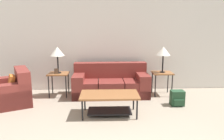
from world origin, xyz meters
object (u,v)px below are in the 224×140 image
Objects in this scene: armchair at (8,92)px; side_table_left at (58,76)px; coffee_table at (109,99)px; couch at (111,84)px; table_lamp_right at (163,51)px; table_lamp_left at (57,52)px; backpack at (177,98)px; side_table_right at (162,75)px.

side_table_left is at bearing 29.83° from armchair.
armchair is 1.16× the size of coffee_table.
table_lamp_right is (1.33, -0.01, 0.84)m from couch.
table_lamp_right is at bearing 0.00° from table_lamp_left.
couch is at bearing 0.31° from side_table_left.
coffee_table is (-0.06, -1.28, 0.02)m from couch.
table_lamp_right is at bearing 9.10° from armchair.
backpack is at bearing -15.62° from side_table_left.
couch is 1.42× the size of armchair.
table_lamp_right is (2.66, 0.00, 0.61)m from side_table_left.
coffee_table is at bearing -92.66° from couch.
armchair is 1.46m from table_lamp_left.
table_lamp_left is (1.03, 0.59, 0.85)m from armchair.
side_table_right reaches higher than coffee_table.
backpack is (0.15, -0.79, -0.97)m from table_lamp_right.
armchair is at bearing -165.77° from couch.
couch is 2.43m from armchair.
backpack is at bearing 17.34° from coffee_table.
table_lamp_left is at bearing 180.00° from side_table_right.
side_table_right is 2.73m from table_lamp_left.
armchair is 3.83m from table_lamp_right.
side_table_left is 2.66m from side_table_right.
armchair is 1.21m from side_table_left.
couch reaches higher than armchair.
table_lamp_right is (1.39, 1.27, 0.81)m from coffee_table.
table_lamp_left is 3.08m from backpack.
armchair is at bearing -150.17° from table_lamp_left.
couch reaches higher than side_table_right.
table_lamp_left reaches higher than side_table_left.
couch reaches higher than side_table_left.
side_table_left is 1.00× the size of side_table_right.
side_table_right is 0.90× the size of table_lamp_right.
table_lamp_right reaches higher than side_table_left.
table_lamp_left reaches higher than armchair.
table_lamp_right is 1.95× the size of backpack.
side_table_left and side_table_right have the same top height.
couch is 1.69m from backpack.
table_lamp_right reaches higher than couch.
armchair is 2.04× the size of table_lamp_left.
armchair is at bearing -170.90° from table_lamp_right.
side_table_left is at bearing 0.00° from table_lamp_left.
side_table_right reaches higher than backpack.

